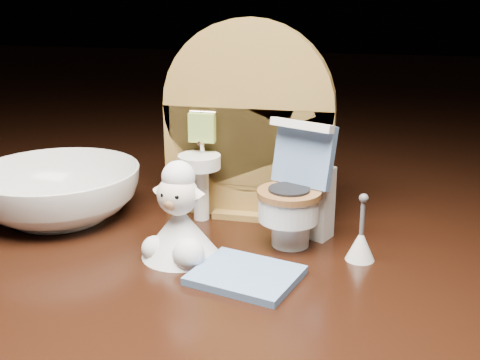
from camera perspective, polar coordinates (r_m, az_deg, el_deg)
name	(u,v)px	position (r m, az deg, el deg)	size (l,w,h in m)	color
backdrop_panel	(247,133)	(0.46, 0.66, 4.50)	(0.13, 0.05, 0.15)	olive
toy_toilet	(298,199)	(0.42, 5.49, -1.77)	(0.05, 0.06, 0.09)	white
bath_mat	(246,275)	(0.38, 0.54, -9.03)	(0.06, 0.05, 0.00)	#6086B8
toilet_brush	(361,243)	(0.40, 11.38, -5.84)	(0.02, 0.02, 0.05)	white
plush_lamb	(179,224)	(0.40, -5.79, -4.16)	(0.05, 0.05, 0.07)	white
ceramic_bowl	(58,193)	(0.48, -16.85, -1.19)	(0.13, 0.13, 0.04)	white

